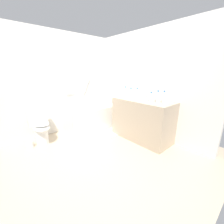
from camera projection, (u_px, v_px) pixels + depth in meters
The scene contains 20 objects.
ground_plane at pixel (99, 150), 2.72m from camera, with size 3.74×3.74×0.00m, color #C1AD8E.
wall_back_tiled at pixel (63, 84), 3.41m from camera, with size 3.01×0.10×2.32m, color silver.
wall_right_mirror at pixel (145, 84), 3.26m from camera, with size 0.10×3.14×2.32m, color silver.
bathtub at pixel (92, 116), 3.72m from camera, with size 1.42×0.68×1.27m.
toilet at pixel (41, 127), 2.89m from camera, with size 0.35×0.52×0.71m.
vanity_counter at pixel (142, 120), 3.09m from camera, with size 0.60×1.28×0.88m, color tan.
sink_basin at pixel (142, 99), 2.94m from camera, with size 0.29×0.29×0.05m, color white.
sink_faucet at pixel (147, 97), 3.05m from camera, with size 0.10×0.15×0.09m.
water_bottle_0 at pixel (137, 93), 3.13m from camera, with size 0.06×0.06×0.23m.
water_bottle_1 at pixel (125, 92), 3.32m from camera, with size 0.07×0.07×0.23m.
water_bottle_2 at pixel (158, 96), 2.75m from camera, with size 0.07×0.07×0.22m.
water_bottle_3 at pixel (131, 93), 3.23m from camera, with size 0.07×0.07×0.22m.
water_bottle_4 at pixel (151, 97), 2.80m from camera, with size 0.06×0.06×0.19m.
water_bottle_5 at pixel (164, 97), 2.67m from camera, with size 0.06×0.06×0.23m.
drinking_glass_0 at pixel (133, 96), 3.11m from camera, with size 0.07×0.07×0.08m, color white.
drinking_glass_1 at pixel (166, 102), 2.56m from camera, with size 0.07×0.07×0.08m, color white.
drinking_glass_2 at pixel (158, 101), 2.69m from camera, with size 0.07×0.07×0.08m, color white.
soap_dish at pixel (169, 103), 2.63m from camera, with size 0.09×0.06×0.02m, color white.
bath_mat at pixel (111, 132), 3.48m from camera, with size 0.63×0.43×0.01m, color white.
toilet_paper_roll at pixel (30, 144), 2.80m from camera, with size 0.11×0.11×0.13m, color white.
Camera 1 is at (-1.42, -1.96, 1.47)m, focal length 22.71 mm.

